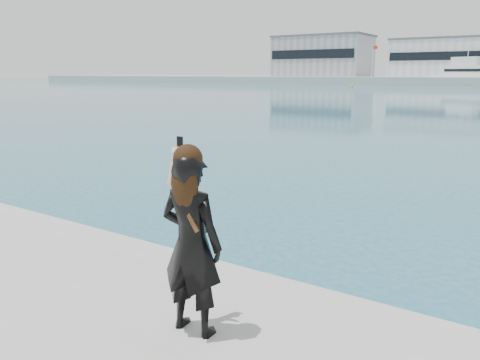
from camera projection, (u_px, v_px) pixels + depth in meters
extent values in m
cube|color=gray|center=(323.00, 57.00, 136.26)|extent=(26.00, 16.00, 11.00)
cube|color=black|center=(311.00, 54.00, 129.53)|extent=(24.70, 0.20, 2.42)
cube|color=#59595B|center=(323.00, 36.00, 134.98)|extent=(26.52, 16.32, 0.50)
cube|color=silver|center=(443.00, 59.00, 118.84)|extent=(24.00, 15.00, 9.00)
cube|color=black|center=(437.00, 56.00, 112.55)|extent=(22.80, 0.20, 1.98)
cube|color=#59595B|center=(445.00, 39.00, 117.78)|extent=(24.48, 15.30, 0.50)
cylinder|color=silver|center=(372.00, 61.00, 121.80)|extent=(0.16, 0.16, 8.00)
cube|color=red|center=(375.00, 47.00, 120.72)|extent=(1.20, 0.04, 0.80)
cube|color=white|center=(474.00, 81.00, 105.10)|extent=(18.89, 10.90, 2.43)
cube|color=white|center=(471.00, 70.00, 105.37)|extent=(10.98, 7.41, 2.23)
cube|color=white|center=(467.00, 61.00, 105.70)|extent=(6.89, 5.29, 1.82)
cube|color=black|center=(471.00, 70.00, 105.37)|extent=(11.20, 7.57, 0.61)
cylinder|color=silver|center=(468.00, 52.00, 105.27)|extent=(0.16, 0.16, 2.03)
sphere|color=#D5CA0B|center=(352.00, 87.00, 97.83)|extent=(0.50, 0.50, 0.50)
imported|color=black|center=(191.00, 245.00, 3.69)|extent=(0.56, 0.39, 1.49)
sphere|color=black|center=(188.00, 159.00, 3.52)|extent=(0.23, 0.23, 0.23)
ellipsoid|color=black|center=(185.00, 185.00, 3.52)|extent=(0.25, 0.13, 0.40)
cylinder|color=tan|center=(175.00, 166.00, 3.75)|extent=(0.08, 0.18, 0.32)
cylinder|color=white|center=(177.00, 150.00, 3.76)|extent=(0.09, 0.09, 0.03)
cube|color=black|center=(180.00, 143.00, 3.78)|extent=(0.06, 0.02, 0.11)
cube|color=#4C2D14|center=(187.00, 212.00, 3.54)|extent=(0.21, 0.03, 0.30)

